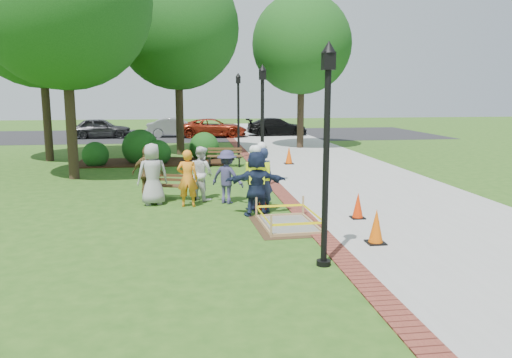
{
  "coord_description": "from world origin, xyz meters",
  "views": [
    {
      "loc": [
        -1.34,
        -12.04,
        3.36
      ],
      "look_at": [
        0.5,
        1.2,
        1.0
      ],
      "focal_mm": 35.0,
      "sensor_mm": 36.0,
      "label": 1
    }
  ],
  "objects": [
    {
      "name": "shrub_a",
      "position": [
        -5.47,
        11.2,
        0.0
      ],
      "size": [
        1.2,
        1.2,
        1.2
      ],
      "primitive_type": "sphere",
      "color": "#154413",
      "rests_on": "ground"
    },
    {
      "name": "cone_back",
      "position": [
        3.12,
        0.38,
        0.35
      ],
      "size": [
        0.36,
        0.36,
        0.72
      ],
      "color": "black",
      "rests_on": "ground"
    },
    {
      "name": "sidewalk",
      "position": [
        5.0,
        10.0,
        0.01
      ],
      "size": [
        6.0,
        60.0,
        0.02
      ],
      "primitive_type": "cube",
      "color": "#9E9E99",
      "rests_on": "ground"
    },
    {
      "name": "toolbox",
      "position": [
        0.71,
        1.79,
        0.1
      ],
      "size": [
        0.41,
        0.27,
        0.19
      ],
      "primitive_type": "cube",
      "rotation": [
        0.0,
        0.0,
        0.17
      ],
      "color": "red",
      "rests_on": "ground"
    },
    {
      "name": "tree_far",
      "position": [
        -7.99,
        13.27,
        6.89
      ],
      "size": [
        6.83,
        6.83,
        10.31
      ],
      "color": "#3D2D1E",
      "rests_on": "ground"
    },
    {
      "name": "ground",
      "position": [
        0.0,
        0.0,
        0.0
      ],
      "size": [
        100.0,
        100.0,
        0.0
      ],
      "primitive_type": "plane",
      "color": "#285116",
      "rests_on": "ground"
    },
    {
      "name": "lamp_mid",
      "position": [
        1.25,
        5.0,
        2.48
      ],
      "size": [
        0.28,
        0.28,
        4.26
      ],
      "color": "black",
      "rests_on": "ground"
    },
    {
      "name": "hivis_worker_b",
      "position": [
        0.69,
        1.44,
        0.98
      ],
      "size": [
        0.64,
        0.47,
        1.99
      ],
      "color": "#1B2C47",
      "rests_on": "ground"
    },
    {
      "name": "tree_left",
      "position": [
        -5.72,
        7.9,
        6.61
      ],
      "size": [
        6.49,
        6.49,
        9.86
      ],
      "color": "#3D2D1E",
      "rests_on": "ground"
    },
    {
      "name": "hivis_worker_c",
      "position": [
        0.53,
        1.88,
        0.92
      ],
      "size": [
        0.63,
        0.52,
        1.85
      ],
      "color": "#1B2A47",
      "rests_on": "ground"
    },
    {
      "name": "hivis_worker_a",
      "position": [
        0.5,
        1.11,
        0.96
      ],
      "size": [
        0.59,
        0.39,
        1.94
      ],
      "color": "#182540",
      "rests_on": "ground"
    },
    {
      "name": "shrub_c",
      "position": [
        -2.7,
        11.45,
        0.0
      ],
      "size": [
        1.23,
        1.23,
        1.23
      ],
      "primitive_type": "sphere",
      "color": "#154413",
      "rests_on": "ground"
    },
    {
      "name": "shrub_e",
      "position": [
        -2.86,
        13.2,
        0.0
      ],
      "size": [
        0.95,
        0.95,
        0.95
      ],
      "primitive_type": "sphere",
      "color": "#154413",
      "rests_on": "ground"
    },
    {
      "name": "lamp_far",
      "position": [
        1.25,
        13.0,
        2.48
      ],
      "size": [
        0.28,
        0.28,
        4.26
      ],
      "color": "black",
      "rests_on": "ground"
    },
    {
      "name": "parking_lot",
      "position": [
        0.0,
        27.0,
        0.0
      ],
      "size": [
        36.0,
        12.0,
        0.01
      ],
      "primitive_type": "cube",
      "color": "black",
      "rests_on": "ground"
    },
    {
      "name": "parked_car_d",
      "position": [
        5.53,
        25.73,
        0.0
      ],
      "size": [
        2.06,
        4.52,
        1.46
      ],
      "primitive_type": "imported",
      "rotation": [
        0.0,
        0.0,
        1.6
      ],
      "color": "black",
      "rests_on": "ground"
    },
    {
      "name": "bench_near",
      "position": [
        -1.72,
        3.5,
        0.25
      ],
      "size": [
        1.49,
        0.87,
        0.77
      ],
      "color": "#4D311A",
      "rests_on": "ground"
    },
    {
      "name": "casual_person_e",
      "position": [
        -0.16,
        2.73,
        0.81
      ],
      "size": [
        0.62,
        0.57,
        1.62
      ],
      "color": "#363359",
      "rests_on": "ground"
    },
    {
      "name": "shrub_b",
      "position": [
        -3.52,
        11.92,
        0.0
      ],
      "size": [
        1.72,
        1.72,
        1.72
      ],
      "primitive_type": "sphere",
      "color": "#154413",
      "rests_on": "ground"
    },
    {
      "name": "brick_edging",
      "position": [
        1.75,
        10.0,
        0.01
      ],
      "size": [
        0.5,
        60.0,
        0.03
      ],
      "primitive_type": "cube",
      "color": "maroon",
      "rests_on": "ground"
    },
    {
      "name": "tree_right",
      "position": [
        5.4,
        17.17,
        6.05
      ],
      "size": [
        5.79,
        5.79,
        8.96
      ],
      "color": "#3D2D1E",
      "rests_on": "ground"
    },
    {
      "name": "casual_person_a",
      "position": [
        -2.38,
        2.86,
        0.92
      ],
      "size": [
        0.66,
        0.5,
        1.85
      ],
      "color": "#989898",
      "rests_on": "ground"
    },
    {
      "name": "shrub_d",
      "position": [
        -0.5,
        12.86,
        0.0
      ],
      "size": [
        1.46,
        1.46,
        1.46
      ],
      "primitive_type": "sphere",
      "color": "#154413",
      "rests_on": "ground"
    },
    {
      "name": "cone_front",
      "position": [
        2.77,
        -1.83,
        0.39
      ],
      "size": [
        0.41,
        0.41,
        0.8
      ],
      "color": "black",
      "rests_on": "ground"
    },
    {
      "name": "bench_far",
      "position": [
        0.32,
        10.26,
        0.27
      ],
      "size": [
        1.6,
        0.73,
        0.83
      ],
      "color": "brown",
      "rests_on": "ground"
    },
    {
      "name": "wet_concrete_pad",
      "position": [
        1.15,
        -0.05,
        0.23
      ],
      "size": [
        1.8,
        2.37,
        0.55
      ],
      "color": "#47331E",
      "rests_on": "ground"
    },
    {
      "name": "parked_car_b",
      "position": [
        -2.09,
        25.52,
        0.0
      ],
      "size": [
        2.09,
        4.74,
        1.54
      ],
      "primitive_type": "imported",
      "rotation": [
        0.0,
        0.0,
        1.56
      ],
      "color": "gray",
      "rests_on": "ground"
    },
    {
      "name": "parked_car_c",
      "position": [
        0.64,
        24.99,
        0.0
      ],
      "size": [
        2.22,
        4.67,
        1.49
      ],
      "primitive_type": "imported",
      "rotation": [
        0.0,
        0.0,
        1.52
      ],
      "color": "#9D2914",
      "rests_on": "ground"
    },
    {
      "name": "tree_back",
      "position": [
        -1.69,
        14.98,
        6.59
      ],
      "size": [
        6.4,
        6.4,
        9.81
      ],
      "color": "#3D2D1E",
      "rests_on": "ground"
    },
    {
      "name": "casual_person_c",
      "position": [
        -0.92,
        3.35,
        0.84
      ],
      "size": [
        0.61,
        0.63,
        1.68
      ],
      "color": "silver",
      "rests_on": "ground"
    },
    {
      "name": "casual_person_d",
      "position": [
        -2.57,
        3.48,
        0.84
      ],
      "size": [
        0.62,
        0.49,
        1.68
      ],
      "color": "brown",
      "rests_on": "ground"
    },
    {
      "name": "lamp_near",
      "position": [
        1.25,
        -3.0,
        2.48
      ],
      "size": [
        0.28,
        0.28,
        4.26
      ],
      "color": "black",
      "rests_on": "ground"
    },
    {
      "name": "cone_far",
      "position": [
        3.35,
        10.53,
        0.4
      ],
      "size": [
        0.42,
        0.42,
        0.83
      ],
      "color": "black",
      "rests_on": "ground"
    },
    {
      "name": "casual_person_b",
      "position": [
        -1.35,
        2.46,
        0.84
      ],
      "size": [
        0.58,
        0.41,
        1.68
      ],
      "color": "orange",
      "rests_on": "ground"
    },
    {
      "name": "mulch_bed",
      "position": [
        -3.0,
        12.0,
        0.02
      ],
      "size": [
        7.0,
        3.0,
        0.05
      ],
      "primitive_type": "cube",
      "color": "#381E0F",
      "rests_on": "ground"
    },
    {
      "name": "parked_car_a",
      "position": [
        -7.5,
        25.26,
        0.0
      ],
      "size": [
        2.32,
        4.95,
        1.59
      ],
      "primitive_type": "imported",
      "rotation": [
        0.0,
        0.0,
        1.61
      ],
      "color": "#2B2A2D",
      "rests_on": "ground"
    }
  ]
}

